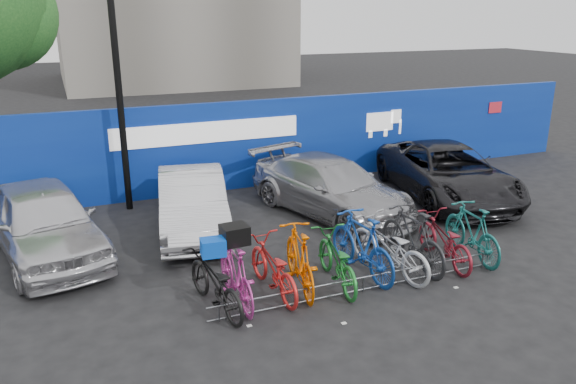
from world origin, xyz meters
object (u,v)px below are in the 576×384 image
bike_rack (363,283)px  bike_1 (236,273)px  car_2 (331,187)px  bike_4 (336,260)px  lamppost (117,75)px  bike_2 (273,268)px  bike_3 (300,259)px  car_1 (192,202)px  car_0 (44,221)px  bike_8 (444,240)px  bike_7 (413,238)px  bike_9 (472,232)px  bike_6 (389,247)px  car_3 (447,172)px  bike_5 (362,245)px  bike_0 (215,283)px

bike_rack → bike_1: size_ratio=3.13×
car_2 → bike_4: car_2 is taller
lamppost → bike_4: 6.87m
bike_2 → bike_3: 0.51m
car_1 → car_2: (3.32, -0.19, 0.01)m
car_0 → bike_8: (7.08, -3.30, -0.26)m
bike_3 → bike_7: bike_7 is taller
bike_2 → lamppost: bearing=-76.1°
bike_9 → bike_7: bearing=1.2°
bike_6 → bike_rack: bearing=17.7°
car_1 → car_2: car_2 is taller
bike_1 → lamppost: bearing=-79.2°
car_0 → bike_8: size_ratio=2.36×
bike_8 → bike_3: bearing=3.2°
bike_6 → bike_9: bike_9 is taller
car_2 → car_3: bearing=-18.9°
bike_6 → bike_9: (1.90, -0.01, 0.02)m
car_1 → bike_4: 3.96m
bike_rack → car_3: (4.56, 3.70, 0.53)m
car_0 → bike_6: size_ratio=2.14×
car_3 → bike_3: car_3 is taller
car_0 → car_1: car_0 is taller
bike_6 → bike_1: bearing=-13.5°
lamppost → bike_5: (3.49, -5.40, -2.67)m
bike_2 → bike_8: bike_2 is taller
bike_4 → bike_9: 3.00m
car_3 → bike_5: car_3 is taller
bike_1 → bike_8: bearing=179.2°
bike_4 → bike_5: (0.61, 0.18, 0.12)m
car_1 → bike_9: bearing=-26.3°
car_0 → bike_2: bearing=-54.0°
bike_9 → bike_3: bearing=3.8°
car_0 → car_3: size_ratio=0.86×
car_2 → bike_4: bearing=-132.3°
bike_9 → car_2: bearing=-61.8°
car_1 → car_3: size_ratio=0.80×
bike_1 → bike_8: bike_1 is taller
lamppost → car_0: lamppost is taller
car_1 → bike_4: (1.74, -3.56, -0.18)m
bike_0 → car_0: bearing=-63.7°
car_0 → bike_3: size_ratio=2.26×
lamppost → bike_5: size_ratio=3.05×
bike_1 → bike_6: 2.93m
car_0 → bike_2: (3.59, -3.18, -0.25)m
bike_4 → bike_rack: bearing=134.0°
bike_8 → car_3: bearing=-123.0°
bike_5 → bike_8: size_ratio=1.09×
lamppost → car_1: 3.49m
lamppost → bike_0: lamppost is taller
car_3 → bike_7: bearing=-124.2°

